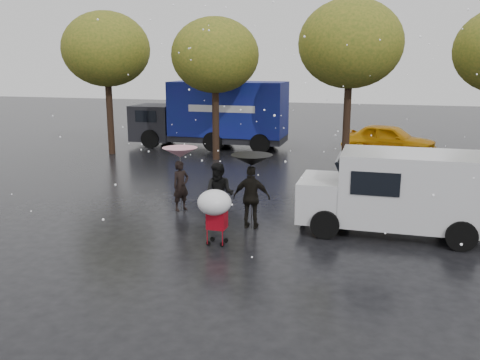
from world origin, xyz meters
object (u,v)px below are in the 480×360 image
(person_pink, at_px, (181,186))
(shopping_cart, at_px, (215,205))
(person_black, at_px, (252,197))
(vendor_cart, at_px, (329,200))
(white_van, at_px, (399,191))
(blue_truck, at_px, (213,115))
(yellow_taxi, at_px, (389,140))

(person_pink, relative_size, shopping_cart, 1.06)
(person_black, height_order, shopping_cart, person_black)
(vendor_cart, distance_m, white_van, 1.91)
(shopping_cart, bearing_deg, vendor_cart, 44.72)
(white_van, bearing_deg, blue_truck, 127.41)
(shopping_cart, distance_m, yellow_taxi, 15.10)
(person_black, distance_m, yellow_taxi, 13.37)
(person_black, xyz_separation_m, yellow_taxi, (3.75, 12.83, -0.11))
(white_van, height_order, blue_truck, blue_truck)
(person_pink, bearing_deg, yellow_taxi, 5.82)
(vendor_cart, height_order, shopping_cart, shopping_cart)
(person_black, relative_size, vendor_cart, 1.15)
(person_black, xyz_separation_m, white_van, (3.87, 0.65, 0.28))
(person_black, xyz_separation_m, vendor_cart, (2.03, 0.87, -0.15))
(yellow_taxi, bearing_deg, white_van, -165.24)
(person_pink, xyz_separation_m, blue_truck, (-2.78, 11.55, 0.98))
(shopping_cart, bearing_deg, yellow_taxi, 73.60)
(white_van, bearing_deg, vendor_cart, 173.17)
(person_pink, height_order, person_black, person_black)
(blue_truck, height_order, yellow_taxi, blue_truck)
(vendor_cart, xyz_separation_m, shopping_cart, (-2.54, -2.52, 0.34))
(white_van, bearing_deg, person_pink, 175.87)
(person_pink, xyz_separation_m, person_black, (2.54, -1.11, 0.10))
(shopping_cart, xyz_separation_m, white_van, (4.39, 2.30, 0.10))
(person_black, distance_m, white_van, 3.94)
(shopping_cart, bearing_deg, person_pink, 126.20)
(shopping_cart, relative_size, yellow_taxi, 0.33)
(shopping_cart, xyz_separation_m, blue_truck, (-4.80, 14.31, 0.69))
(person_black, distance_m, blue_truck, 13.75)
(vendor_cart, xyz_separation_m, blue_truck, (-7.34, 11.79, 1.03))
(shopping_cart, bearing_deg, white_van, 27.62)
(vendor_cart, distance_m, yellow_taxi, 12.09)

